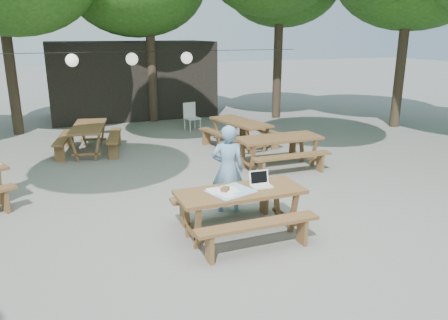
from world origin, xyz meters
name	(u,v)px	position (x,y,z in m)	size (l,w,h in m)	color
ground	(212,218)	(0.00, 0.00, 0.00)	(80.00, 80.00, 0.00)	slate
pavilion	(131,79)	(0.50, 10.50, 1.40)	(6.00, 3.00, 2.80)	black
main_picnic_table	(240,212)	(0.20, -0.76, 0.39)	(2.00, 1.58, 0.75)	brown
picnic_table_ne	(278,152)	(2.49, 2.23, 0.39)	(2.01, 1.60, 0.75)	brown
picnic_table_far_w	(89,139)	(-1.58, 5.25, 0.39)	(1.92, 2.17, 0.75)	brown
picnic_table_far_e	(240,134)	(2.41, 4.35, 0.39)	(1.93, 2.18, 0.75)	brown
woman	(228,169)	(0.37, 0.20, 0.79)	(0.58, 0.38, 1.59)	#6894BE
plastic_chair	(192,122)	(1.83, 6.97, 0.26)	(0.52, 0.52, 0.90)	silver
laptop	(260,182)	(0.58, -0.69, 0.81)	(0.34, 0.27, 0.24)	white
tabletop_clutter	(229,191)	(0.01, -0.75, 0.76)	(0.78, 0.72, 0.08)	#3A8CC8
paper_lanterns	(132,59)	(-0.19, 6.00, 2.40)	(9.00, 0.34, 0.38)	black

